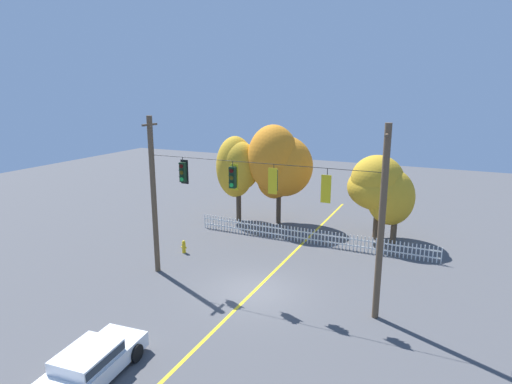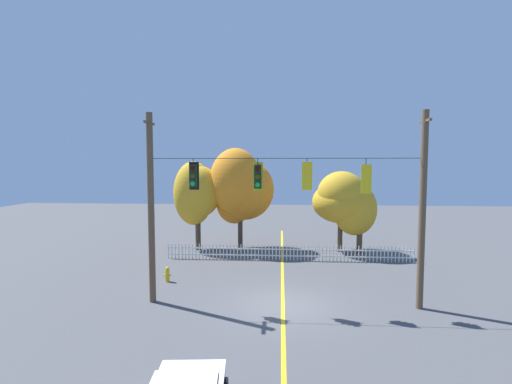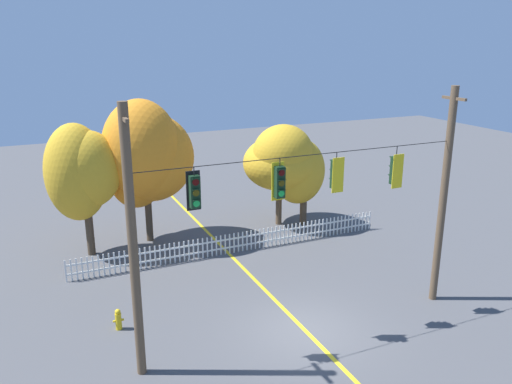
% 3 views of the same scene
% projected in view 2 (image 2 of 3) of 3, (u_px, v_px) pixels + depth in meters
% --- Properties ---
extents(ground, '(80.00, 80.00, 0.00)m').
position_uv_depth(ground, '(283.00, 305.00, 16.09)').
color(ground, '#4C4C4F').
extents(lane_centerline_stripe, '(0.16, 36.00, 0.01)m').
position_uv_depth(lane_centerline_stripe, '(283.00, 305.00, 16.09)').
color(lane_centerline_stripe, gold).
rests_on(lane_centerline_stripe, ground).
extents(signal_support_span, '(11.81, 1.10, 8.31)m').
position_uv_depth(signal_support_span, '(283.00, 208.00, 15.77)').
color(signal_support_span, brown).
rests_on(signal_support_span, ground).
extents(traffic_signal_westbound_side, '(0.43, 0.38, 1.35)m').
position_uv_depth(traffic_signal_westbound_side, '(193.00, 176.00, 15.94)').
color(traffic_signal_westbound_side, black).
extents(traffic_signal_southbound_primary, '(0.43, 0.38, 1.40)m').
position_uv_depth(traffic_signal_southbound_primary, '(258.00, 177.00, 15.76)').
color(traffic_signal_southbound_primary, black).
extents(traffic_signal_eastbound_side, '(0.43, 0.38, 1.33)m').
position_uv_depth(traffic_signal_eastbound_side, '(307.00, 176.00, 15.60)').
color(traffic_signal_eastbound_side, black).
extents(traffic_signal_northbound_secondary, '(0.43, 0.38, 1.47)m').
position_uv_depth(traffic_signal_northbound_secondary, '(366.00, 179.00, 15.44)').
color(traffic_signal_northbound_secondary, black).
extents(white_picket_fence, '(15.54, 0.06, 1.00)m').
position_uv_depth(white_picket_fence, '(289.00, 253.00, 23.45)').
color(white_picket_fence, silver).
rests_on(white_picket_fence, ground).
extents(autumn_maple_near_fence, '(3.41, 2.85, 6.30)m').
position_uv_depth(autumn_maple_near_fence, '(196.00, 193.00, 26.22)').
color(autumn_maple_near_fence, '#473828').
rests_on(autumn_maple_near_fence, ground).
extents(autumn_maple_mid, '(4.53, 4.08, 7.23)m').
position_uv_depth(autumn_maple_mid, '(240.00, 188.00, 26.48)').
color(autumn_maple_mid, '#473828').
rests_on(autumn_maple_mid, ground).
extents(autumn_oak_far_east, '(4.05, 3.99, 5.62)m').
position_uv_depth(autumn_oak_far_east, '(341.00, 199.00, 25.47)').
color(autumn_oak_far_east, brown).
rests_on(autumn_oak_far_east, ground).
extents(autumn_maple_far_west, '(2.93, 2.43, 4.84)m').
position_uv_depth(autumn_maple_far_west, '(355.00, 208.00, 25.07)').
color(autumn_maple_far_west, brown).
rests_on(autumn_maple_far_west, ground).
extents(fire_hydrant, '(0.38, 0.22, 0.78)m').
position_uv_depth(fire_hydrant, '(167.00, 274.00, 19.25)').
color(fire_hydrant, gold).
rests_on(fire_hydrant, ground).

